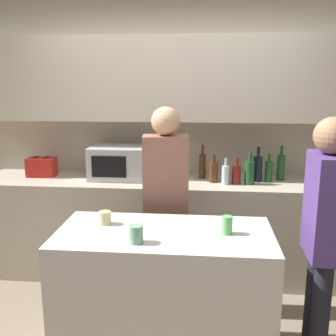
% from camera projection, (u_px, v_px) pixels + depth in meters
% --- Properties ---
extents(back_wall, '(6.40, 0.40, 2.70)m').
position_uv_depth(back_wall, '(176.00, 110.00, 3.73)').
color(back_wall, '#B2A893').
rests_on(back_wall, ground_plane).
extents(back_counter, '(3.60, 0.62, 0.92)m').
position_uv_depth(back_counter, '(174.00, 227.00, 3.70)').
color(back_counter, '#B7AD99').
rests_on(back_counter, ground_plane).
extents(kitchen_island, '(1.35, 0.65, 0.90)m').
position_uv_depth(kitchen_island, '(164.00, 296.00, 2.54)').
color(kitchen_island, beige).
rests_on(kitchen_island, ground_plane).
extents(microwave, '(0.52, 0.39, 0.30)m').
position_uv_depth(microwave, '(119.00, 162.00, 3.66)').
color(microwave, '#B7BABC').
rests_on(microwave, back_counter).
extents(toaster, '(0.26, 0.16, 0.18)m').
position_uv_depth(toaster, '(42.00, 167.00, 3.74)').
color(toaster, '#B21E19').
rests_on(toaster, back_counter).
extents(potted_plant, '(0.14, 0.14, 0.39)m').
position_uv_depth(potted_plant, '(325.00, 161.00, 3.48)').
color(potted_plant, silver).
rests_on(potted_plant, back_counter).
extents(bottle_0, '(0.06, 0.06, 0.32)m').
position_uv_depth(bottle_0, '(202.00, 165.00, 3.66)').
color(bottle_0, '#472814').
rests_on(bottle_0, back_counter).
extents(bottle_1, '(0.08, 0.08, 0.25)m').
position_uv_depth(bottle_1, '(213.00, 172.00, 3.53)').
color(bottle_1, '#472814').
rests_on(bottle_1, back_counter).
extents(bottle_2, '(0.07, 0.07, 0.23)m').
position_uv_depth(bottle_2, '(225.00, 175.00, 3.45)').
color(bottle_2, silver).
rests_on(bottle_2, back_counter).
extents(bottle_3, '(0.08, 0.08, 0.24)m').
position_uv_depth(bottle_3, '(236.00, 174.00, 3.47)').
color(bottle_3, maroon).
rests_on(bottle_3, back_counter).
extents(bottle_4, '(0.09, 0.09, 0.29)m').
position_uv_depth(bottle_4, '(249.00, 172.00, 3.45)').
color(bottle_4, '#194723').
rests_on(bottle_4, back_counter).
extents(bottle_5, '(0.08, 0.08, 0.32)m').
position_uv_depth(bottle_5, '(258.00, 168.00, 3.54)').
color(bottle_5, black).
rests_on(bottle_5, back_counter).
extents(bottle_6, '(0.07, 0.07, 0.26)m').
position_uv_depth(bottle_6, '(269.00, 171.00, 3.53)').
color(bottle_6, '#194723').
rests_on(bottle_6, back_counter).
extents(bottle_7, '(0.07, 0.07, 0.32)m').
position_uv_depth(bottle_7, '(281.00, 167.00, 3.59)').
color(bottle_7, '#194723').
rests_on(bottle_7, back_counter).
extents(cup_0, '(0.07, 0.07, 0.11)m').
position_uv_depth(cup_0, '(227.00, 225.00, 2.40)').
color(cup_0, '#5CB264').
rests_on(cup_0, kitchen_island).
extents(cup_1, '(0.08, 0.08, 0.09)m').
position_uv_depth(cup_1, '(105.00, 218.00, 2.56)').
color(cup_1, '#C8C685').
rests_on(cup_1, kitchen_island).
extents(cup_2, '(0.08, 0.08, 0.11)m').
position_uv_depth(cup_2, '(136.00, 234.00, 2.26)').
color(cup_2, '#6CA382').
rests_on(cup_2, kitchen_island).
extents(person_left, '(0.35, 0.22, 1.63)m').
position_uv_depth(person_left, '(166.00, 194.00, 3.00)').
color(person_left, black).
rests_on(person_left, ground_plane).
extents(person_center, '(0.21, 0.34, 1.62)m').
position_uv_depth(person_center, '(324.00, 228.00, 2.32)').
color(person_center, black).
rests_on(person_center, ground_plane).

